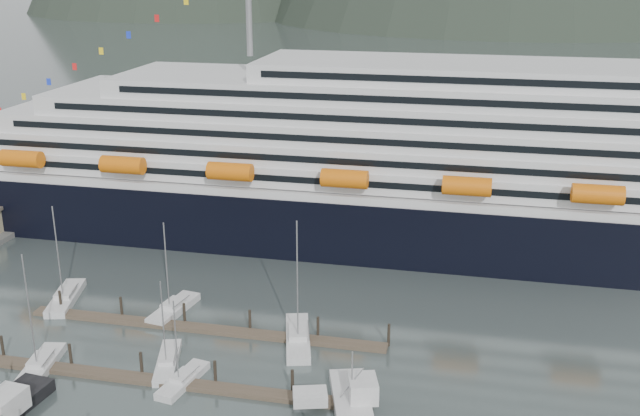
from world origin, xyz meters
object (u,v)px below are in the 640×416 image
Objects in this scene: sailboat_c at (183,381)px; sailboat_d at (168,363)px; sailboat_g at (298,338)px; sailboat_e at (66,298)px; cruise_ship at (488,176)px; sailboat_a at (41,366)px; sailboat_f at (174,309)px; trawler_e at (350,401)px.

sailboat_d is (-3.33, 3.37, -0.00)m from sailboat_c.
sailboat_d is 16.35m from sailboat_g.
cruise_ship is at bearing -73.00° from sailboat_e.
cruise_ship is 67.88m from sailboat_e.
sailboat_d is at bearing -84.11° from sailboat_a.
sailboat_g reaches higher than sailboat_f.
sailboat_e is 34.98m from sailboat_g.
sailboat_a is 18.57m from sailboat_e.
sailboat_e reaches higher than sailboat_f.
sailboat_d is at bearing -126.77° from cruise_ship.
sailboat_a is at bearing 99.79° from sailboat_g.
cruise_ship is at bearing -53.04° from sailboat_d.
sailboat_a reaches higher than trawler_e.
sailboat_g reaches higher than sailboat_c.
sailboat_d is (-36.01, -48.18, -11.65)m from cruise_ship.
sailboat_g is at bearing -73.17° from sailboat_d.
sailboat_d reaches higher than trawler_e.
sailboat_a is at bearing -172.91° from sailboat_e.
sailboat_a is at bearing 73.34° from trawler_e.
cruise_ship is 17.93× the size of sailboat_d.
sailboat_c reaches higher than trawler_e.
sailboat_c is 0.95× the size of sailboat_d.
sailboat_f is at bearing -38.44° from sailboat_a.
cruise_ship is at bearing -44.76° from sailboat_g.
sailboat_g is at bearing -75.07° from sailboat_a.
sailboat_a is 1.25× the size of trawler_e.
cruise_ship is 15.19× the size of sailboat_f.
sailboat_f is at bearing 3.78° from sailboat_d.
trawler_e is at bearing -104.18° from cruise_ship.
cruise_ship is 12.26× the size of sailboat_g.
cruise_ship is 17.02× the size of trawler_e.
cruise_ship reaches higher than sailboat_a.
trawler_e is at bearing -160.46° from sailboat_g.
sailboat_g is (18.53, -4.31, 0.02)m from sailboat_f.
sailboat_f is at bearing 36.09° from sailboat_c.
sailboat_a is 14.74m from sailboat_d.
sailboat_d is 23.17m from trawler_e.
sailboat_c is 0.80× the size of sailboat_f.
sailboat_f is at bearing 41.32° from trawler_e.
cruise_ship is 73.35m from sailboat_a.
sailboat_a is 0.90× the size of sailboat_g.
sailboat_f is (16.19, 0.00, -0.01)m from sailboat_e.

